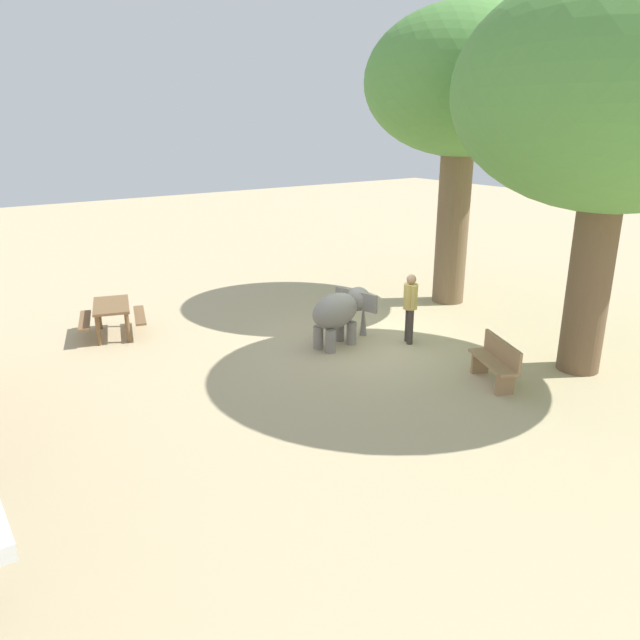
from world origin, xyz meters
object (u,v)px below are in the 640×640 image
object	(u,v)px
elephant	(341,311)
shade_tree_secondary	(462,86)
shade_tree_main	(617,94)
wooden_bench	(496,361)
picnic_table_near	(112,312)
person_handler	(410,303)

from	to	relation	value
elephant	shade_tree_secondary	xyz separation A→B (m)	(1.03, -4.60, 4.93)
elephant	shade_tree_main	distance (m)	6.82
elephant	shade_tree_secondary	bearing A→B (deg)	0.21
wooden_bench	picnic_table_near	bearing A→B (deg)	60.33
elephant	wooden_bench	size ratio (longest dim) A/B	1.25
elephant	picnic_table_near	world-z (taller)	elephant
elephant	picnic_table_near	distance (m)	5.43
person_handler	shade_tree_secondary	size ratio (longest dim) A/B	0.21
wooden_bench	picnic_table_near	xyz separation A→B (m)	(7.07, 5.21, 0.12)
shade_tree_secondary	picnic_table_near	distance (m)	10.39
person_handler	shade_tree_secondary	xyz separation A→B (m)	(1.86, -3.25, 4.77)
shade_tree_main	person_handler	bearing A→B (deg)	29.19
shade_tree_secondary	elephant	bearing A→B (deg)	102.57
elephant	shade_tree_secondary	size ratio (longest dim) A/B	0.23
elephant	picnic_table_near	xyz separation A→B (m)	(3.60, 4.06, -0.21)
elephant	shade_tree_secondary	distance (m)	6.82
shade_tree_main	shade_tree_secondary	distance (m)	5.25
shade_tree_secondary	picnic_table_near	xyz separation A→B (m)	(2.58, 8.66, -5.13)
elephant	shade_tree_secondary	world-z (taller)	shade_tree_secondary
elephant	shade_tree_main	xyz separation A→B (m)	(-4.00, -3.12, 4.56)
shade_tree_main	shade_tree_secondary	world-z (taller)	shade_tree_secondary
person_handler	shade_tree_secondary	bearing A→B (deg)	-123.02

